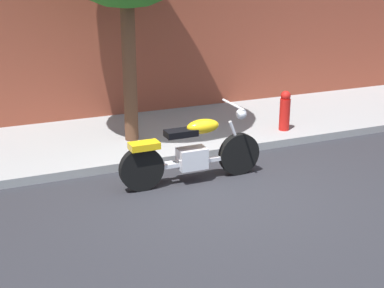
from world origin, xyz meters
The scene contains 4 objects.
ground_plane centered at (0.00, 0.00, 0.00)m, with size 60.00×60.00×0.00m, color #28282D.
sidewalk centered at (0.00, 2.73, 0.07)m, with size 24.09×2.81×0.14m, color #959595.
motorcycle centered at (-0.23, 0.49, 0.48)m, with size 2.30×0.70×1.17m.
fire_hydrant centered at (2.28, 1.85, 0.46)m, with size 0.20×0.20×0.91m.
Camera 1 is at (-3.39, -6.90, 3.36)m, focal length 52.54 mm.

